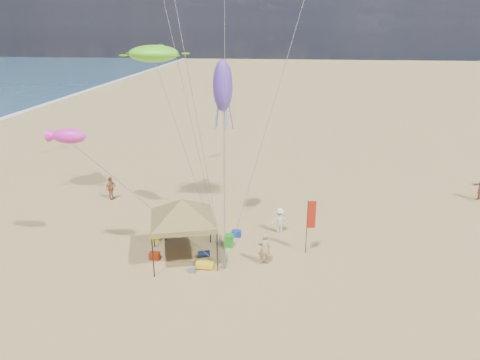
{
  "coord_description": "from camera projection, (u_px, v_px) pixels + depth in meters",
  "views": [
    {
      "loc": [
        2.46,
        -19.06,
        11.88
      ],
      "look_at": [
        0.0,
        3.0,
        4.0
      ],
      "focal_mm": 33.2,
      "sensor_mm": 36.0,
      "label": 1
    }
  ],
  "objects": [
    {
      "name": "ground",
      "position": [
        233.0,
        276.0,
        22.08
      ],
      "size": [
        280.0,
        280.0,
        0.0
      ],
      "primitive_type": "plane",
      "color": "tan",
      "rests_on": "ground"
    },
    {
      "name": "canopy_tent",
      "position": [
        182.0,
        202.0,
        22.6
      ],
      "size": [
        6.13,
        6.13,
        3.94
      ],
      "color": "black",
      "rests_on": "ground"
    },
    {
      "name": "feather_flag",
      "position": [
        310.0,
        218.0,
        23.59
      ],
      "size": [
        0.47,
        0.13,
        3.11
      ],
      "color": "black",
      "rests_on": "ground"
    },
    {
      "name": "cooler_red",
      "position": [
        155.0,
        256.0,
        23.57
      ],
      "size": [
        0.54,
        0.38,
        0.38
      ],
      "primitive_type": "cube",
      "color": "#A82B0D",
      "rests_on": "ground"
    },
    {
      "name": "cooler_blue",
      "position": [
        236.0,
        234.0,
        26.06
      ],
      "size": [
        0.54,
        0.38,
        0.38
      ],
      "primitive_type": "cube",
      "color": "#1536AF",
      "rests_on": "ground"
    },
    {
      "name": "bag_navy",
      "position": [
        204.0,
        254.0,
        23.79
      ],
      "size": [
        0.69,
        0.54,
        0.36
      ],
      "primitive_type": "cylinder",
      "rotation": [
        0.0,
        1.57,
        0.35
      ],
      "color": "#0D1839",
      "rests_on": "ground"
    },
    {
      "name": "bag_orange",
      "position": [
        174.0,
        226.0,
        27.09
      ],
      "size": [
        0.54,
        0.69,
        0.36
      ],
      "primitive_type": "cylinder",
      "rotation": [
        0.0,
        1.57,
        1.22
      ],
      "color": "#EA580D",
      "rests_on": "ground"
    },
    {
      "name": "chair_green",
      "position": [
        229.0,
        241.0,
        24.88
      ],
      "size": [
        0.5,
        0.5,
        0.7
      ],
      "primitive_type": "cube",
      "color": "#1E961B",
      "rests_on": "ground"
    },
    {
      "name": "chair_yellow",
      "position": [
        156.0,
        234.0,
        25.6
      ],
      "size": [
        0.5,
        0.5,
        0.7
      ],
      "primitive_type": "cube",
      "color": "yellow",
      "rests_on": "ground"
    },
    {
      "name": "crate_grey",
      "position": [
        192.0,
        270.0,
        22.35
      ],
      "size": [
        0.34,
        0.3,
        0.28
      ],
      "primitive_type": "cube",
      "color": "slate",
      "rests_on": "ground"
    },
    {
      "name": "beach_cart",
      "position": [
        205.0,
        265.0,
        22.67
      ],
      "size": [
        0.9,
        0.5,
        0.24
      ],
      "primitive_type": "cube",
      "color": "yellow",
      "rests_on": "ground"
    },
    {
      "name": "person_near_a",
      "position": [
        264.0,
        248.0,
        22.9
      ],
      "size": [
        0.73,
        0.57,
        1.76
      ],
      "primitive_type": "imported",
      "rotation": [
        0.0,
        0.0,
        3.4
      ],
      "color": "tan",
      "rests_on": "ground"
    },
    {
      "name": "person_near_b",
      "position": [
        170.0,
        226.0,
        25.64
      ],
      "size": [
        0.94,
        0.95,
        1.55
      ],
      "primitive_type": "imported",
      "rotation": [
        0.0,
        0.0,
        0.83
      ],
      "color": "#333A46",
      "rests_on": "ground"
    },
    {
      "name": "person_near_c",
      "position": [
        280.0,
        220.0,
        26.41
      ],
      "size": [
        1.12,
        0.8,
        1.56
      ],
      "primitive_type": "imported",
      "rotation": [
        0.0,
        0.0,
        3.38
      ],
      "color": "silver",
      "rests_on": "ground"
    },
    {
      "name": "person_far_a",
      "position": [
        111.0,
        188.0,
        31.4
      ],
      "size": [
        0.69,
        1.06,
        1.68
      ],
      "primitive_type": "imported",
      "rotation": [
        0.0,
        0.0,
        1.26
      ],
      "color": "#A25E3E",
      "rests_on": "ground"
    },
    {
      "name": "turtle_kite",
      "position": [
        154.0,
        54.0,
        26.49
      ],
      "size": [
        3.53,
        3.09,
        1.01
      ],
      "primitive_type": "ellipsoid",
      "rotation": [
        0.0,
        0.0,
        -0.25
      ],
      "color": "#69F224",
      "rests_on": "ground"
    },
    {
      "name": "fish_kite",
      "position": [
        69.0,
        136.0,
        21.91
      ],
      "size": [
        1.74,
        0.91,
        0.76
      ],
      "primitive_type": "ellipsoid",
      "rotation": [
        0.0,
        0.0,
        0.03
      ],
      "color": "#F72EC5",
      "rests_on": "ground"
    },
    {
      "name": "squid_kite",
      "position": [
        223.0,
        86.0,
        24.94
      ],
      "size": [
        1.22,
        1.22,
        2.91
      ],
      "primitive_type": "ellipsoid",
      "rotation": [
        0.0,
        0.0,
        -0.09
      ],
      "color": "#663FC9",
      "rests_on": "ground"
    }
  ]
}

